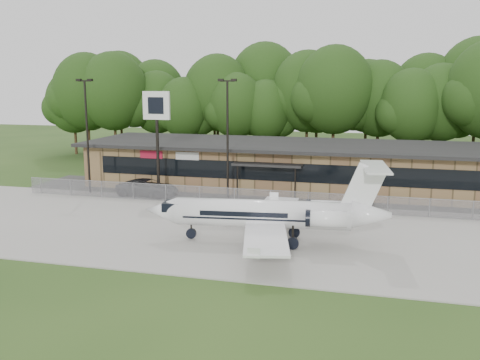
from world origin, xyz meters
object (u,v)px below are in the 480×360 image
(terminal, at_px, (300,165))
(business_jet, at_px, (271,215))
(pole_sign, at_px, (157,117))
(suv, at_px, (148,188))

(terminal, bearing_deg, business_jet, -87.08)
(terminal, bearing_deg, pole_sign, -147.94)
(terminal, xyz_separation_m, pole_sign, (-11.41, -7.15, 4.85))
(business_jet, relative_size, suv, 2.84)
(terminal, xyz_separation_m, suv, (-12.42, -7.20, -1.42))
(business_jet, height_order, suv, business_jet)
(terminal, relative_size, suv, 7.49)
(terminal, relative_size, pole_sign, 4.46)
(business_jet, xyz_separation_m, suv, (-13.34, 10.86, -1.11))
(terminal, height_order, business_jet, business_jet)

